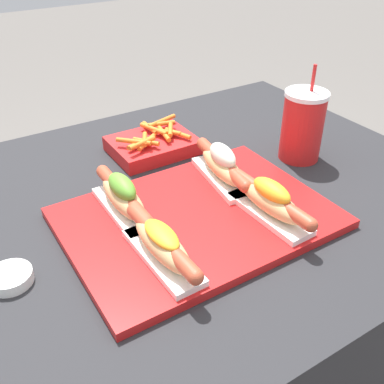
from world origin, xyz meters
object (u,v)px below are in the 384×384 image
hot_dog_1 (270,201)px  hot_dog_2 (123,197)px  hot_dog_3 (222,165)px  fries_basket (153,144)px  hot_dog_0 (162,244)px  sauce_bowl (10,277)px  serving_tray (197,218)px  drink_cup (303,126)px

hot_dog_1 → hot_dog_2: bearing=145.7°
hot_dog_3 → fries_basket: 0.23m
hot_dog_0 → fries_basket: (0.18, 0.38, -0.03)m
sauce_bowl → fries_basket: (0.41, 0.28, 0.01)m
hot_dog_2 → hot_dog_1: bearing=-34.3°
serving_tray → drink_cup: 0.37m
hot_dog_1 → hot_dog_2: (-0.23, 0.16, 0.00)m
hot_dog_0 → serving_tray: bearing=33.1°
sauce_bowl → hot_dog_2: bearing=13.8°
hot_dog_1 → sauce_bowl: 0.48m
hot_dog_1 → hot_dog_3: 0.16m
drink_cup → hot_dog_2: bearing=-179.0°
serving_tray → hot_dog_1: 0.14m
serving_tray → drink_cup: (0.35, 0.09, 0.07)m
hot_dog_3 → sauce_bowl: hot_dog_3 is taller
hot_dog_0 → hot_dog_3: bearing=34.0°
drink_cup → fries_basket: (-0.29, 0.21, -0.06)m
hot_dog_1 → drink_cup: 0.29m
sauce_bowl → fries_basket: bearing=34.0°
hot_dog_1 → drink_cup: bearing=35.3°
hot_dog_1 → sauce_bowl: bearing=167.8°
hot_dog_0 → drink_cup: 0.50m
fries_basket → serving_tray: bearing=-101.7°
serving_tray → hot_dog_2: size_ratio=2.21×
serving_tray → hot_dog_2: 0.15m
sauce_bowl → fries_basket: 0.50m
hot_dog_1 → hot_dog_2: 0.28m
hot_dog_3 → fries_basket: bearing=102.8°
serving_tray → hot_dog_0: size_ratio=2.21×
serving_tray → fries_basket: 0.31m
hot_dog_3 → sauce_bowl: 0.47m
hot_dog_3 → sauce_bowl: size_ratio=3.07×
hot_dog_3 → fries_basket: hot_dog_3 is taller
fries_basket → drink_cup: bearing=-36.6°
serving_tray → drink_cup: size_ratio=2.22×
drink_cup → hot_dog_0: bearing=-160.4°
hot_dog_1 → hot_dog_3: (-0.00, 0.16, 0.00)m
serving_tray → fries_basket: fries_basket is taller
serving_tray → fries_basket: bearing=78.3°
serving_tray → hot_dog_3: hot_dog_3 is taller
drink_cup → hot_dog_1: bearing=-144.7°
hot_dog_0 → sauce_bowl: hot_dog_0 is taller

